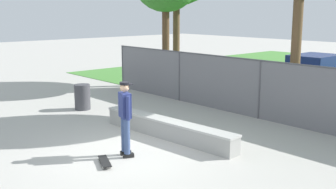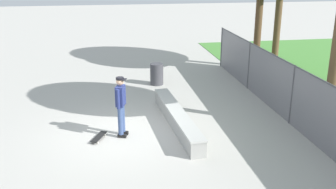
% 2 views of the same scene
% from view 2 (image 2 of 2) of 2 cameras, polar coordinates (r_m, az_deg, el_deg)
% --- Properties ---
extents(ground_plane, '(80.00, 80.00, 0.00)m').
position_cam_2_polar(ground_plane, '(12.01, -6.21, -5.82)').
color(ground_plane, '#ADAAA3').
extents(concrete_ledge, '(4.70, 0.79, 0.52)m').
position_cam_2_polar(concrete_ledge, '(12.46, 1.29, -3.47)').
color(concrete_ledge, '#999993').
rests_on(concrete_ledge, ground).
extents(skateboarder, '(0.57, 0.38, 1.84)m').
position_cam_2_polar(skateboarder, '(11.54, -6.91, -1.35)').
color(skateboarder, black).
rests_on(skateboarder, ground).
extents(skateboard, '(0.81, 0.51, 0.09)m').
position_cam_2_polar(skateboard, '(11.78, -10.08, -6.12)').
color(skateboard, black).
rests_on(skateboard, ground).
extents(chainlink_fence, '(15.33, 0.07, 1.95)m').
position_cam_2_polar(chainlink_fence, '(12.99, 17.72, 0.28)').
color(chainlink_fence, '#4C4C51').
rests_on(chainlink_fence, ground).
extents(trash_bin, '(0.56, 0.56, 0.91)m').
position_cam_2_polar(trash_bin, '(16.69, -1.66, 2.99)').
color(trash_bin, '#3F3F44').
rests_on(trash_bin, ground).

